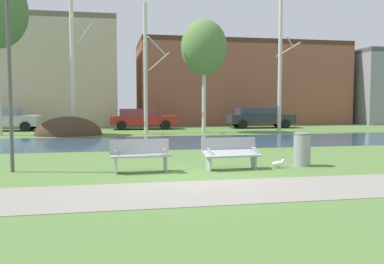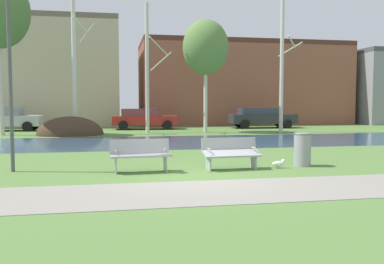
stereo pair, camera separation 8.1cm
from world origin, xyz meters
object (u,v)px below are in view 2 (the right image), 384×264
object	(u,v)px
seagull	(279,163)
streetlamp	(8,20)
parked_sedan_second_red	(144,118)
trash_bin	(302,149)
bench_left	(140,154)
bench_right	(231,152)
parked_van_nearest_silver	(7,118)
parked_hatch_third_dark	(261,117)

from	to	relation	value
seagull	streetlamp	xyz separation A→B (m)	(-7.26, 0.75, 3.89)
streetlamp	parked_sedan_second_red	bearing A→B (deg)	74.61
streetlamp	trash_bin	bearing A→B (deg)	-3.53
bench_left	streetlamp	size ratio (longest dim) A/B	0.26
bench_right	parked_van_nearest_silver	bearing A→B (deg)	119.80
streetlamp	bench_left	bearing A→B (deg)	-11.33
streetlamp	parked_hatch_third_dark	bearing A→B (deg)	51.85
bench_left	streetlamp	distance (m)	4.94
bench_right	parked_van_nearest_silver	xyz separation A→B (m)	(-10.09, 17.61, 0.35)
bench_left	parked_van_nearest_silver	bearing A→B (deg)	113.30
bench_right	parked_hatch_third_dark	size ratio (longest dim) A/B	0.34
bench_right	streetlamp	distance (m)	6.89
trash_bin	seagull	distance (m)	0.94
trash_bin	bench_right	bearing A→B (deg)	-175.47
bench_right	trash_bin	xyz separation A→B (m)	(2.22, 0.18, 0.03)
parked_hatch_third_dark	bench_right	bearing A→B (deg)	-112.73
parked_sedan_second_red	bench_left	bearing A→B (deg)	-94.20
bench_right	parked_sedan_second_red	world-z (taller)	parked_sedan_second_red
bench_right	parked_sedan_second_red	distance (m)	17.66
trash_bin	seagull	bearing A→B (deg)	-163.22
bench_right	parked_van_nearest_silver	distance (m)	20.30
parked_van_nearest_silver	parked_sedan_second_red	size ratio (longest dim) A/B	0.93
trash_bin	parked_hatch_third_dark	world-z (taller)	parked_hatch_third_dark
seagull	parked_van_nearest_silver	bearing A→B (deg)	122.97
seagull	parked_hatch_third_dark	distance (m)	18.53
parked_sedan_second_red	bench_right	bearing A→B (deg)	-86.08
bench_left	parked_sedan_second_red	size ratio (longest dim) A/B	0.36
bench_right	streetlamp	size ratio (longest dim) A/B	0.26
parked_van_nearest_silver	parked_hatch_third_dark	size ratio (longest dim) A/B	0.87
streetlamp	parked_hatch_third_dark	xyz separation A→B (m)	(13.19, 16.79, -3.24)
streetlamp	parked_sedan_second_red	world-z (taller)	streetlamp
bench_left	parked_sedan_second_red	distance (m)	17.67
parked_van_nearest_silver	bench_left	bearing A→B (deg)	-66.70
bench_left	parked_van_nearest_silver	world-z (taller)	parked_van_nearest_silver
parked_sedan_second_red	parked_hatch_third_dark	distance (m)	8.53
bench_right	parked_van_nearest_silver	size ratio (longest dim) A/B	0.39
bench_right	seagull	size ratio (longest dim) A/B	3.86
bench_left	parked_hatch_third_dark	distance (m)	20.04
bench_right	parked_sedan_second_red	xyz separation A→B (m)	(-1.21, 17.62, 0.29)
seagull	parked_hatch_third_dark	bearing A→B (deg)	71.32
bench_left	bench_right	size ratio (longest dim) A/B	1.00
streetlamp	parked_hatch_third_dark	distance (m)	21.60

